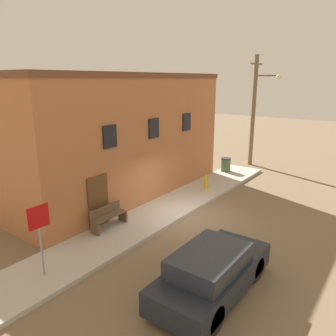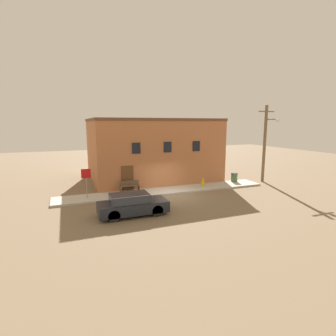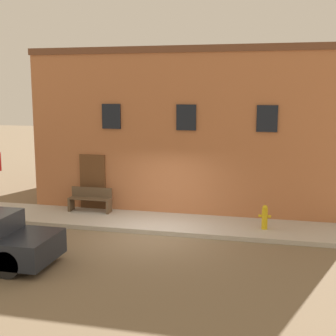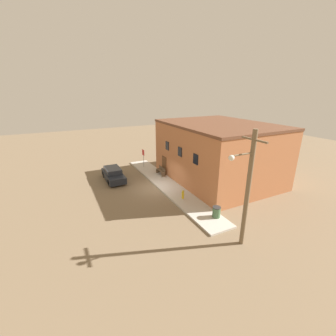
{
  "view_description": "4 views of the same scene",
  "coord_description": "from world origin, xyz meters",
  "views": [
    {
      "loc": [
        -11.15,
        -7.11,
        5.83
      ],
      "look_at": [
        0.17,
        1.13,
        2.0
      ],
      "focal_mm": 35.0,
      "sensor_mm": 36.0,
      "label": 1
    },
    {
      "loc": [
        -7.66,
        -18.72,
        5.62
      ],
      "look_at": [
        0.17,
        1.13,
        2.0
      ],
      "focal_mm": 28.0,
      "sensor_mm": 36.0,
      "label": 2
    },
    {
      "loc": [
        3.76,
        -13.89,
        4.61
      ],
      "look_at": [
        0.17,
        1.13,
        2.0
      ],
      "focal_mm": 50.0,
      "sensor_mm": 36.0,
      "label": 3
    },
    {
      "loc": [
        18.94,
        -8.23,
        9.32
      ],
      "look_at": [
        0.17,
        1.13,
        2.0
      ],
      "focal_mm": 24.0,
      "sensor_mm": 36.0,
      "label": 4
    }
  ],
  "objects": [
    {
      "name": "trash_bin",
      "position": [
        7.21,
        1.73,
        0.58
      ],
      "size": [
        0.63,
        0.63,
        0.85
      ],
      "color": "#426642",
      "rests_on": "sidewalk"
    },
    {
      "name": "fire_hydrant",
      "position": [
        3.4,
        1.0,
        0.55
      ],
      "size": [
        0.4,
        0.19,
        0.79
      ],
      "color": "gold",
      "rests_on": "sidewalk"
    },
    {
      "name": "bench",
      "position": [
        -2.93,
        1.78,
        0.59
      ],
      "size": [
        1.58,
        0.44,
        0.87
      ],
      "color": "brown",
      "rests_on": "sidewalk"
    },
    {
      "name": "parked_car",
      "position": [
        -4.0,
        -3.41,
        0.67
      ],
      "size": [
        4.26,
        1.74,
        1.38
      ],
      "color": "black",
      "rests_on": "ground"
    },
    {
      "name": "stop_sign",
      "position": [
        -6.35,
        0.97,
        1.7
      ],
      "size": [
        0.68,
        0.06,
        2.21
      ],
      "color": "gray",
      "rests_on": "sidewalk"
    },
    {
      "name": "brick_building",
      "position": [
        0.56,
        6.87,
        3.05
      ],
      "size": [
        12.0,
        9.34,
        6.1
      ],
      "color": "#B26B42",
      "rests_on": "ground"
    },
    {
      "name": "sidewalk",
      "position": [
        0.0,
        1.13,
        0.07
      ],
      "size": [
        17.77,
        2.26,
        0.15
      ],
      "color": "#BCB7AD",
      "rests_on": "ground"
    },
    {
      "name": "utility_pole",
      "position": [
        10.27,
        1.26,
        3.93
      ],
      "size": [
        1.8,
        1.81,
        7.34
      ],
      "color": "brown",
      "rests_on": "ground"
    },
    {
      "name": "ground_plane",
      "position": [
        0.0,
        0.0,
        0.0
      ],
      "size": [
        80.0,
        80.0,
        0.0
      ],
      "primitive_type": "plane",
      "color": "#7A664C"
    }
  ]
}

